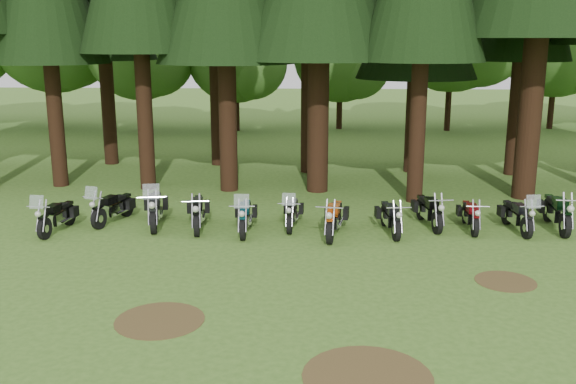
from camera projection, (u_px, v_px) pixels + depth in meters
The scene contains 22 objects.
ground at pixel (311, 286), 14.61m from camera, with size 120.00×120.00×0.00m, color #3E6A22.
decid_1 at pixel (57, 33), 39.08m from camera, with size 7.91×7.69×9.88m.
decid_2 at pixel (143, 48), 38.05m from camera, with size 6.72×6.53×8.40m.
decid_3 at pixel (240, 56), 38.21m from camera, with size 6.12×5.95×7.65m.
decid_4 at pixel (345, 58), 39.08m from camera, with size 5.93×5.76×7.41m.
decid_5 at pixel (460, 26), 37.72m from camera, with size 8.45×8.21×10.56m.
decid_6 at pixel (564, 44), 38.89m from camera, with size 7.06×6.86×8.82m.
dirt_patch_0 at pixel (160, 320), 12.81m from camera, with size 1.80×1.80×0.01m, color #4C3D1E.
dirt_patch_1 at pixel (505, 281), 14.87m from camera, with size 1.40×1.40×0.01m, color #4C3D1E.
dirt_patch_2 at pixel (367, 377), 10.67m from camera, with size 2.20×2.20×0.01m, color #4C3D1E.
motorcycle_0 at pixel (57, 217), 18.60m from camera, with size 0.49×2.14×1.34m.
motorcycle_1 at pixel (113, 208), 19.55m from camera, with size 0.84×2.13×1.35m.
motorcycle_2 at pixel (155, 209), 19.20m from camera, with size 0.77×2.46×1.55m.
motorcycle_3 at pixel (198, 213), 18.95m from camera, with size 0.48×2.28×0.93m.
motorcycle_4 at pixel (245, 217), 18.56m from camera, with size 0.42×2.21×1.39m.
motorcycle_5 at pixel (292, 213), 19.08m from camera, with size 0.40×2.03×1.27m.
motorcycle_6 at pixel (334, 219), 18.27m from camera, with size 0.48×2.29×0.93m.
motorcycle_7 at pixel (390, 218), 18.50m from camera, with size 0.40×2.13×0.87m.
motorcycle_8 at pixel (429, 212), 19.16m from camera, with size 0.47×2.20×0.90m.
motorcycle_9 at pixel (470, 216), 18.82m from camera, with size 0.30×1.99×0.81m.
motorcycle_10 at pixel (517, 216), 18.66m from camera, with size 0.50×2.14×1.34m.
motorcycle_11 at pixel (557, 213), 18.86m from camera, with size 0.39×2.41×0.98m.
Camera 1 is at (0.17, -13.72, 5.47)m, focal length 40.00 mm.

